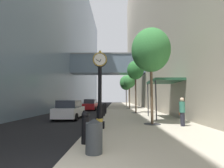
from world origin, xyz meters
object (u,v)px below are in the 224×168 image
at_px(street_clock, 100,85).
at_px(bollard_fourth, 102,111).
at_px(trash_bin, 94,135).
at_px(bollard_fifth, 104,109).
at_px(street_tree_mid_far, 129,82).
at_px(bollard_sixth, 105,108).
at_px(car_grey_mid, 93,103).
at_px(car_red_near, 91,105).
at_px(bollard_third, 99,114).
at_px(car_white_far, 70,110).
at_px(pedestrian_walking, 182,111).
at_px(street_tree_near, 151,50).
at_px(bollard_nearest, 85,127).
at_px(street_tree_far, 126,83).
at_px(street_tree_mid_near, 135,71).

distance_m(street_clock, bollard_fourth, 4.51).
bearing_deg(trash_bin, bollard_fifth, 92.48).
height_order(street_tree_mid_far, trash_bin, street_tree_mid_far).
height_order(bollard_sixth, car_grey_mid, car_grey_mid).
xyz_separation_m(bollard_sixth, car_red_near, (-2.77, 7.56, 0.07)).
relative_size(bollard_third, car_white_far, 0.27).
xyz_separation_m(street_clock, pedestrian_walking, (5.00, 0.77, -1.56)).
distance_m(bollard_fourth, bollard_sixth, 4.95).
bearing_deg(street_tree_near, car_grey_mid, 106.28).
bearing_deg(bollard_nearest, street_tree_far, 83.49).
height_order(street_tree_near, car_white_far, street_tree_near).
distance_m(bollard_nearest, bollard_sixth, 12.38).
bearing_deg(trash_bin, street_tree_mid_near, 78.19).
bearing_deg(bollard_fifth, bollard_third, -90.00).
height_order(bollard_nearest, bollard_fourth, same).
bearing_deg(bollard_third, bollard_sixth, 90.00).
relative_size(street_tree_mid_far, street_tree_far, 0.85).
bearing_deg(bollard_fourth, street_tree_far, 81.47).
relative_size(street_tree_mid_far, car_white_far, 1.32).
distance_m(street_tree_near, pedestrian_walking, 4.44).
distance_m(street_tree_mid_near, trash_bin, 15.68).
distance_m(street_clock, bollard_sixth, 9.25).
bearing_deg(street_tree_near, bollard_fourth, 144.20).
xyz_separation_m(bollard_third, car_red_near, (-2.77, 14.98, 0.07)).
bearing_deg(bollard_nearest, car_white_far, 108.92).
distance_m(bollard_sixth, trash_bin, 13.48).
height_order(street_clock, bollard_sixth, street_clock).
xyz_separation_m(street_tree_mid_near, pedestrian_walking, (1.68, -9.52, -4.13)).
relative_size(bollard_sixth, trash_bin, 1.14).
height_order(bollard_third, car_white_far, car_white_far).
distance_m(bollard_nearest, trash_bin, 1.19).
bearing_deg(bollard_nearest, street_tree_near, 53.90).
bearing_deg(street_tree_mid_near, car_red_near, 134.99).
relative_size(street_tree_near, trash_bin, 6.17).
bearing_deg(bollard_third, street_tree_far, 82.27).
xyz_separation_m(street_clock, bollard_fifth, (-0.23, 6.58, -1.85)).
bearing_deg(car_white_far, street_tree_mid_near, 36.98).
distance_m(pedestrian_walking, car_grey_mid, 27.24).
bearing_deg(bollard_fifth, car_red_near, 105.45).
xyz_separation_m(bollard_fourth, street_tree_near, (3.55, -2.56, 4.33)).
relative_size(street_tree_near, street_tree_mid_near, 1.04).
bearing_deg(bollard_nearest, bollard_fifth, 90.00).
xyz_separation_m(bollard_nearest, pedestrian_walking, (5.23, 4.09, 0.29)).
bearing_deg(car_red_near, bollard_nearest, -82.08).
bearing_deg(pedestrian_walking, street_tree_mid_near, 100.01).
xyz_separation_m(pedestrian_walking, car_grey_mid, (-8.96, 25.72, -0.26)).
xyz_separation_m(pedestrian_walking, car_red_near, (-8.00, 15.85, -0.23)).
height_order(street_clock, car_white_far, street_clock).
bearing_deg(pedestrian_walking, bollard_fifth, 131.97).
bearing_deg(bollard_fourth, car_red_near, 102.50).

